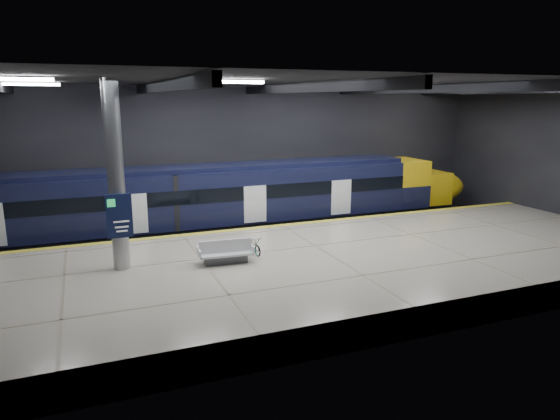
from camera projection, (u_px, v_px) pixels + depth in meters
ground at (305, 263)px, 22.70m from camera, size 30.00×30.00×0.00m
room_shell at (307, 136)px, 21.45m from camera, size 30.10×16.10×8.05m
platform at (331, 268)px, 20.31m from camera, size 30.00×11.00×1.10m
safety_strip at (283, 225)px, 24.95m from camera, size 30.00×0.40×0.01m
rails at (264, 232)px, 27.67m from camera, size 30.00×1.52×0.16m
train at (225, 200)px, 26.44m from camera, size 29.40×2.84×3.79m
bench at (226, 255)px, 19.19m from camera, size 2.17×1.04×0.93m
bicycle at (253, 245)px, 20.36m from camera, size 0.65×1.42×0.72m
pannier_bag at (239, 251)px, 20.18m from camera, size 0.32×0.22×0.35m
info_column at (116, 179)px, 17.91m from camera, size 0.90×0.78×6.90m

